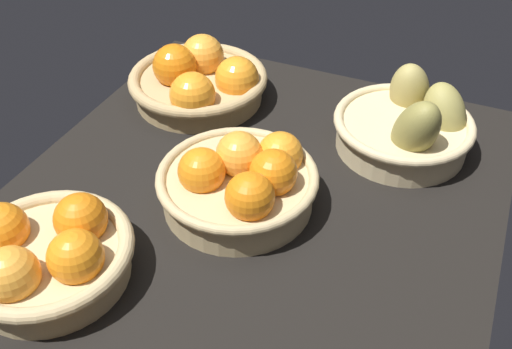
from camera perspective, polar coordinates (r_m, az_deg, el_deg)
The scene contains 5 objects.
market_tray at distance 88.24cm, azimuth -0.94°, elevation -3.69°, with size 84.00×72.00×3.00cm, color black.
basket_far_left at distance 79.20cm, azimuth -19.66°, elevation -7.32°, with size 22.20×22.20×9.96cm.
basket_far_right at distance 108.65cm, azimuth -5.50°, elevation 9.06°, with size 25.46×25.46×10.82cm.
basket_near_right_pears at distance 99.08cm, azimuth 14.61°, elevation 4.67°, with size 24.28×23.39×14.39cm.
basket_center at distance 84.70cm, azimuth -1.41°, elevation -0.58°, with size 23.61×23.61×10.70cm.
Camera 1 is at (-58.23, -26.87, 62.11)cm, focal length 41.18 mm.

